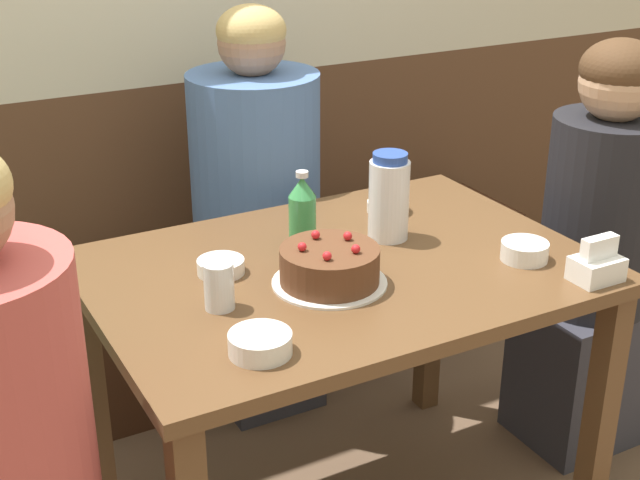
# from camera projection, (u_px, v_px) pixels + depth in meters

# --- Properties ---
(bench_seat) EXTENTS (2.28, 0.38, 0.44)m
(bench_seat) POSITION_uv_depth(u_px,v_px,m) (216.00, 319.00, 2.95)
(bench_seat) COLOR #381E11
(bench_seat) RESTS_ON ground_plane
(dining_table) EXTENTS (1.15, 0.82, 0.76)m
(dining_table) POSITION_uv_depth(u_px,v_px,m) (341.00, 307.00, 2.11)
(dining_table) COLOR brown
(dining_table) RESTS_ON ground_plane
(birthday_cake) EXTENTS (0.26, 0.26, 0.11)m
(birthday_cake) POSITION_uv_depth(u_px,v_px,m) (330.00, 266.00, 1.96)
(birthday_cake) COLOR white
(birthday_cake) RESTS_ON dining_table
(water_pitcher) EXTENTS (0.10, 0.10, 0.22)m
(water_pitcher) POSITION_uv_depth(u_px,v_px,m) (389.00, 197.00, 2.17)
(water_pitcher) COLOR white
(water_pitcher) RESTS_ON dining_table
(soju_bottle) EXTENTS (0.07, 0.07, 0.19)m
(soju_bottle) POSITION_uv_depth(u_px,v_px,m) (302.00, 211.00, 2.13)
(soju_bottle) COLOR #388E4C
(soju_bottle) RESTS_ON dining_table
(napkin_holder) EXTENTS (0.11, 0.08, 0.11)m
(napkin_holder) POSITION_uv_depth(u_px,v_px,m) (597.00, 265.00, 1.98)
(napkin_holder) COLOR white
(napkin_holder) RESTS_ON dining_table
(bowl_soup_white) EXTENTS (0.12, 0.12, 0.04)m
(bowl_soup_white) POSITION_uv_depth(u_px,v_px,m) (260.00, 344.00, 1.70)
(bowl_soup_white) COLOR white
(bowl_soup_white) RESTS_ON dining_table
(bowl_rice_small) EXTENTS (0.11, 0.11, 0.03)m
(bowl_rice_small) POSITION_uv_depth(u_px,v_px,m) (388.00, 206.00, 2.37)
(bowl_rice_small) COLOR white
(bowl_rice_small) RESTS_ON dining_table
(bowl_side_dish) EXTENTS (0.11, 0.11, 0.04)m
(bowl_side_dish) POSITION_uv_depth(u_px,v_px,m) (525.00, 251.00, 2.09)
(bowl_side_dish) COLOR white
(bowl_side_dish) RESTS_ON dining_table
(bowl_sauce_shallow) EXTENTS (0.11, 0.11, 0.03)m
(bowl_sauce_shallow) POSITION_uv_depth(u_px,v_px,m) (221.00, 266.00, 2.02)
(bowl_sauce_shallow) COLOR white
(bowl_sauce_shallow) RESTS_ON dining_table
(glass_water_tall) EXTENTS (0.06, 0.06, 0.10)m
(glass_water_tall) POSITION_uv_depth(u_px,v_px,m) (219.00, 286.00, 1.85)
(glass_water_tall) COLOR silver
(glass_water_tall) RESTS_ON dining_table
(person_pale_blue_shirt) EXTENTS (0.34, 0.32, 1.21)m
(person_pale_blue_shirt) POSITION_uv_depth(u_px,v_px,m) (595.00, 261.00, 2.52)
(person_pale_blue_shirt) COLOR #33333D
(person_pale_blue_shirt) RESTS_ON ground_plane
(person_grey_tee) EXTENTS (0.39, 0.39, 1.26)m
(person_grey_tee) POSITION_uv_depth(u_px,v_px,m) (257.00, 216.00, 2.70)
(person_grey_tee) COLOR #33333D
(person_grey_tee) RESTS_ON ground_plane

